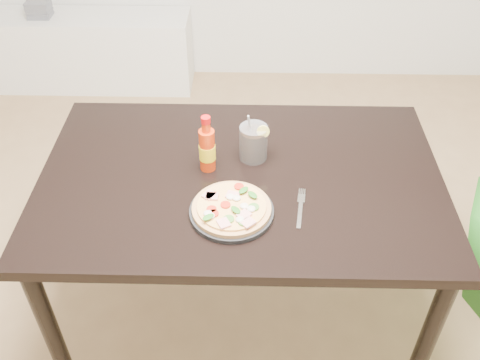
{
  "coord_description": "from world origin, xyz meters",
  "views": [
    {
      "loc": [
        0.31,
        -1.22,
        1.95
      ],
      "look_at": [
        0.28,
        0.08,
        0.83
      ],
      "focal_mm": 40.0,
      "sensor_mm": 36.0,
      "label": 1
    }
  ],
  "objects_px": {
    "hot_sauce_bottle": "(207,149)",
    "fork": "(301,207)",
    "cola_cup": "(253,143)",
    "pizza": "(231,208)",
    "media_console": "(87,51)",
    "dining_table": "(241,193)",
    "plate": "(232,212)"
  },
  "relations": [
    {
      "from": "hot_sauce_bottle",
      "to": "fork",
      "type": "xyz_separation_m",
      "value": [
        0.31,
        -0.19,
        -0.08
      ]
    },
    {
      "from": "dining_table",
      "to": "hot_sauce_bottle",
      "type": "height_order",
      "value": "hot_sauce_bottle"
    },
    {
      "from": "dining_table",
      "to": "media_console",
      "type": "distance_m",
      "value": 2.2
    },
    {
      "from": "hot_sauce_bottle",
      "to": "media_console",
      "type": "xyz_separation_m",
      "value": [
        -0.97,
        1.84,
        -0.59
      ]
    },
    {
      "from": "hot_sauce_bottle",
      "to": "cola_cup",
      "type": "relative_size",
      "value": 1.13
    },
    {
      "from": "plate",
      "to": "media_console",
      "type": "xyz_separation_m",
      "value": [
        -1.06,
        2.07,
        -0.51
      ]
    },
    {
      "from": "dining_table",
      "to": "fork",
      "type": "distance_m",
      "value": 0.27
    },
    {
      "from": "fork",
      "to": "media_console",
      "type": "distance_m",
      "value": 2.45
    },
    {
      "from": "pizza",
      "to": "cola_cup",
      "type": "xyz_separation_m",
      "value": [
        0.07,
        0.3,
        0.03
      ]
    },
    {
      "from": "hot_sauce_bottle",
      "to": "fork",
      "type": "relative_size",
      "value": 1.14
    },
    {
      "from": "dining_table",
      "to": "hot_sauce_bottle",
      "type": "xyz_separation_m",
      "value": [
        -0.12,
        0.04,
        0.17
      ]
    },
    {
      "from": "pizza",
      "to": "hot_sauce_bottle",
      "type": "xyz_separation_m",
      "value": [
        -0.09,
        0.23,
        0.06
      ]
    },
    {
      "from": "hot_sauce_bottle",
      "to": "fork",
      "type": "distance_m",
      "value": 0.38
    },
    {
      "from": "plate",
      "to": "cola_cup",
      "type": "xyz_separation_m",
      "value": [
        0.07,
        0.29,
        0.05
      ]
    },
    {
      "from": "dining_table",
      "to": "fork",
      "type": "height_order",
      "value": "fork"
    },
    {
      "from": "plate",
      "to": "cola_cup",
      "type": "bearing_deg",
      "value": 76.98
    },
    {
      "from": "media_console",
      "to": "dining_table",
      "type": "bearing_deg",
      "value": -59.97
    },
    {
      "from": "hot_sauce_bottle",
      "to": "fork",
      "type": "height_order",
      "value": "hot_sauce_bottle"
    },
    {
      "from": "pizza",
      "to": "hot_sauce_bottle",
      "type": "height_order",
      "value": "hot_sauce_bottle"
    },
    {
      "from": "dining_table",
      "to": "plate",
      "type": "height_order",
      "value": "plate"
    },
    {
      "from": "dining_table",
      "to": "fork",
      "type": "xyz_separation_m",
      "value": [
        0.2,
        -0.16,
        0.09
      ]
    },
    {
      "from": "cola_cup",
      "to": "dining_table",
      "type": "bearing_deg",
      "value": -112.85
    },
    {
      "from": "media_console",
      "to": "plate",
      "type": "bearing_deg",
      "value": -62.89
    },
    {
      "from": "pizza",
      "to": "cola_cup",
      "type": "bearing_deg",
      "value": 76.98
    },
    {
      "from": "cola_cup",
      "to": "plate",
      "type": "bearing_deg",
      "value": -103.02
    },
    {
      "from": "hot_sauce_bottle",
      "to": "cola_cup",
      "type": "bearing_deg",
      "value": 22.49
    },
    {
      "from": "dining_table",
      "to": "media_console",
      "type": "bearing_deg",
      "value": 120.03
    },
    {
      "from": "dining_table",
      "to": "pizza",
      "type": "height_order",
      "value": "pizza"
    },
    {
      "from": "dining_table",
      "to": "plate",
      "type": "xyz_separation_m",
      "value": [
        -0.03,
        -0.19,
        0.09
      ]
    },
    {
      "from": "fork",
      "to": "dining_table",
      "type": "bearing_deg",
      "value": 148.5
    },
    {
      "from": "cola_cup",
      "to": "media_console",
      "type": "relative_size",
      "value": 0.14
    },
    {
      "from": "dining_table",
      "to": "fork",
      "type": "bearing_deg",
      "value": -38.89
    }
  ]
}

